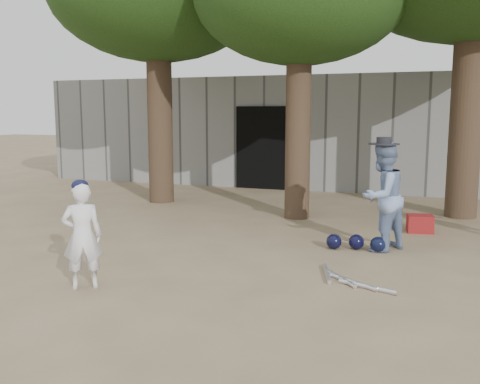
% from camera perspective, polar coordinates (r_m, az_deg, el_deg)
% --- Properties ---
extents(ground, '(70.00, 70.00, 0.00)m').
position_cam_1_polar(ground, '(6.87, -7.69, -8.76)').
color(ground, '#937C5E').
rests_on(ground, ground).
extents(boy_player, '(0.54, 0.50, 1.24)m').
position_cam_1_polar(boy_player, '(6.44, -16.49, -4.52)').
color(boy_player, white).
rests_on(boy_player, ground).
extents(spectator_blue, '(0.93, 0.98, 1.61)m').
position_cam_1_polar(spectator_blue, '(8.12, 14.91, -0.49)').
color(spectator_blue, '#7C95C0').
rests_on(spectator_blue, ground).
extents(red_bag, '(0.47, 0.39, 0.30)m').
position_cam_1_polar(red_bag, '(9.64, 18.65, -3.22)').
color(red_bag, maroon).
rests_on(red_bag, ground).
extents(back_building, '(16.00, 5.24, 3.00)m').
position_cam_1_polar(back_building, '(16.43, 9.39, 6.49)').
color(back_building, gray).
rests_on(back_building, ground).
extents(helmet_row, '(0.87, 0.32, 0.23)m').
position_cam_1_polar(helmet_row, '(8.15, 12.26, -5.30)').
color(helmet_row, black).
rests_on(helmet_row, ground).
extents(bat_pile, '(1.02, 0.86, 0.06)m').
position_cam_1_polar(bat_pile, '(6.66, 11.28, -9.17)').
color(bat_pile, silver).
rests_on(bat_pile, ground).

